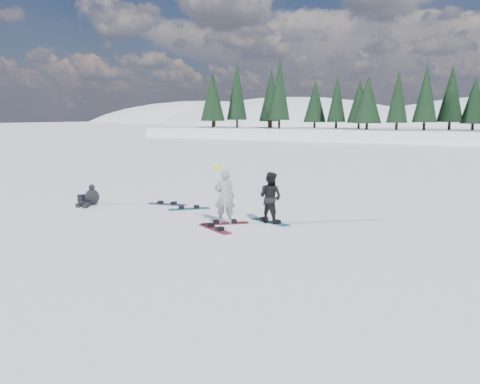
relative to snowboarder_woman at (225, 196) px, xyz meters
name	(u,v)px	position (x,y,z in m)	size (l,w,h in m)	color
ground	(266,227)	(1.33, 0.26, -0.89)	(420.00, 420.00, 0.00)	white
alpine_backdrop	(445,160)	(-10.39, 189.42, -14.86)	(412.50, 227.00, 53.20)	white
snowboarder_woman	(225,196)	(0.00, 0.00, 0.00)	(0.76, 0.68, 1.90)	#9A9B9F
snowboarder_man	(270,197)	(1.18, 0.86, -0.07)	(0.80, 0.62, 1.64)	black
seated_rider	(91,197)	(-6.09, 0.26, -0.58)	(0.72, 1.04, 0.80)	black
gear_bag	(83,199)	(-6.79, 0.51, -0.74)	(0.45, 0.30, 0.30)	black
snowboard_woman	(225,223)	(0.00, 0.00, -0.87)	(1.50, 0.28, 0.03)	maroon
snowboard_man	(270,222)	(1.18, 0.86, -0.87)	(1.50, 0.28, 0.03)	#19758C
snowboard_loose_c	(167,204)	(-3.62, 1.74, -0.87)	(1.50, 0.28, 0.03)	#1B3A96
snowboard_loose_b	(215,229)	(0.11, -0.78, -0.87)	(1.50, 0.28, 0.03)	maroon
snowboard_loose_a	(189,209)	(-2.35, 1.40, -0.87)	(1.50, 0.28, 0.03)	#177580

